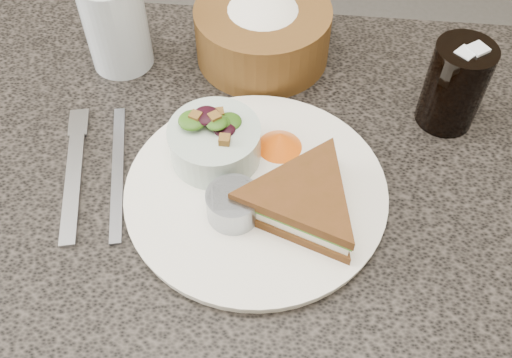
{
  "coord_description": "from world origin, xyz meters",
  "views": [
    {
      "loc": [
        0.04,
        -0.4,
        1.29
      ],
      "look_at": [
        0.0,
        -0.01,
        0.78
      ],
      "focal_mm": 40.0,
      "sensor_mm": 36.0,
      "label": 1
    }
  ],
  "objects": [
    {
      "name": "orange_wedge",
      "position": [
        0.03,
        0.06,
        0.78
      ],
      "size": [
        0.07,
        0.07,
        0.03
      ],
      "primitive_type": "cone",
      "rotation": [
        0.0,
        0.0,
        0.35
      ],
      "color": "#F05D0E",
      "rests_on": "dinner_plate"
    },
    {
      "name": "knife",
      "position": [
        -0.17,
        0.01,
        0.75
      ],
      "size": [
        0.06,
        0.21,
        0.0
      ],
      "primitive_type": "cube",
      "rotation": [
        0.0,
        0.0,
        0.23
      ],
      "color": "gray",
      "rests_on": "dining_table"
    },
    {
      "name": "bread_basket",
      "position": [
        -0.01,
        0.24,
        0.8
      ],
      "size": [
        0.24,
        0.24,
        0.11
      ],
      "primitive_type": null,
      "rotation": [
        0.0,
        0.0,
        0.36
      ],
      "color": "brown",
      "rests_on": "dining_table"
    },
    {
      "name": "fork",
      "position": [
        -0.22,
        -0.01,
        0.75
      ],
      "size": [
        0.06,
        0.19,
        0.01
      ],
      "primitive_type": "cube",
      "rotation": [
        0.0,
        0.0,
        0.23
      ],
      "color": "#A4A7AD",
      "rests_on": "dining_table"
    },
    {
      "name": "dinner_plate",
      "position": [
        0.0,
        -0.01,
        0.76
      ],
      "size": [
        0.3,
        0.3,
        0.01
      ],
      "primitive_type": "cylinder",
      "color": "white",
      "rests_on": "dining_table"
    },
    {
      "name": "cola_glass",
      "position": [
        0.23,
        0.14,
        0.81
      ],
      "size": [
        0.08,
        0.08,
        0.13
      ],
      "primitive_type": null,
      "rotation": [
        0.0,
        0.0,
        -0.11
      ],
      "color": "black",
      "rests_on": "dining_table"
    },
    {
      "name": "dressing_ramekin",
      "position": [
        -0.02,
        -0.05,
        0.78
      ],
      "size": [
        0.07,
        0.07,
        0.04
      ],
      "primitive_type": "cylinder",
      "rotation": [
        0.0,
        0.0,
        0.25
      ],
      "color": "gray",
      "rests_on": "dinner_plate"
    },
    {
      "name": "dining_table",
      "position": [
        0.0,
        0.0,
        0.38
      ],
      "size": [
        1.0,
        0.7,
        0.75
      ],
      "primitive_type": "cube",
      "color": "black",
      "rests_on": "floor"
    },
    {
      "name": "salad_bowl",
      "position": [
        -0.05,
        0.04,
        0.79
      ],
      "size": [
        0.12,
        0.12,
        0.06
      ],
      "primitive_type": null,
      "rotation": [
        0.0,
        0.0,
        -0.1
      ],
      "color": "#A8BEB1",
      "rests_on": "dinner_plate"
    },
    {
      "name": "sandwich",
      "position": [
        0.06,
        -0.04,
        0.78
      ],
      "size": [
        0.21,
        0.21,
        0.04
      ],
      "primitive_type": null,
      "rotation": [
        0.0,
        0.0,
        -0.35
      ],
      "color": "#4F2B14",
      "rests_on": "dinner_plate"
    },
    {
      "name": "water_glass",
      "position": [
        -0.21,
        0.21,
        0.81
      ],
      "size": [
        0.09,
        0.09,
        0.13
      ],
      "primitive_type": "cylinder",
      "rotation": [
        0.0,
        0.0,
        0.08
      ],
      "color": "silver",
      "rests_on": "dining_table"
    }
  ]
}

